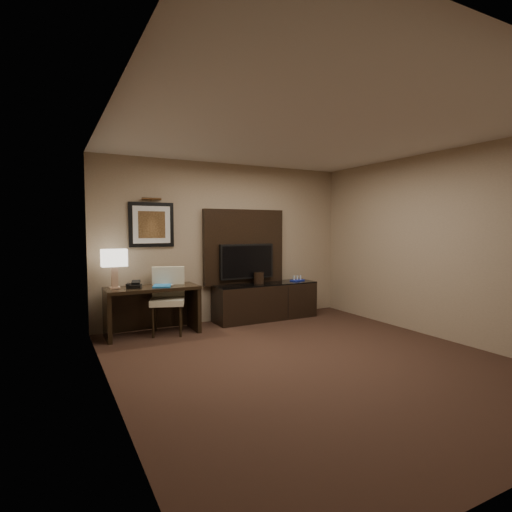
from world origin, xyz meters
TOP-DOWN VIEW (x-y plane):
  - floor at (0.00, 0.00)m, footprint 4.50×5.00m
  - ceiling at (0.00, 0.00)m, footprint 4.50×5.00m
  - wall_back at (0.00, 2.50)m, footprint 4.50×0.01m
  - wall_left at (-2.25, 0.00)m, footprint 0.01×5.00m
  - wall_right at (2.25, 0.00)m, footprint 0.01×5.00m
  - desk at (-1.39, 2.10)m, footprint 1.35×0.58m
  - credenza at (0.60, 2.20)m, footprint 1.85×0.52m
  - tv_wall_panel at (0.30, 2.44)m, footprint 1.50×0.12m
  - tv at (0.30, 2.34)m, footprint 1.00×0.08m
  - artwork at (-1.30, 2.48)m, footprint 0.70×0.04m
  - picture_light at (-1.30, 2.44)m, footprint 0.04×0.04m
  - desk_chair at (-1.19, 2.03)m, footprint 0.65×0.70m
  - table_lamp at (-1.91, 2.18)m, footprint 0.36×0.27m
  - desk_phone at (-1.66, 2.08)m, footprint 0.25×0.23m
  - blue_folder at (-1.26, 2.05)m, footprint 0.35×0.40m
  - book at (-1.28, 2.10)m, footprint 0.17×0.07m
  - ice_bucket at (0.47, 2.22)m, footprint 0.21×0.21m
  - minibar_tray at (1.27, 2.21)m, footprint 0.27×0.20m

SIDE VIEW (x-z plane):
  - floor at x=0.00m, z-range -0.01..0.00m
  - credenza at x=0.60m, z-range 0.00..0.64m
  - desk at x=-1.39m, z-range 0.00..0.72m
  - desk_chair at x=-1.19m, z-range 0.00..1.02m
  - minibar_tray at x=1.27m, z-range 0.64..0.72m
  - ice_bucket at x=0.47m, z-range 0.64..0.83m
  - blue_folder at x=-1.26m, z-range 0.72..0.75m
  - desk_phone at x=-1.66m, z-range 0.72..0.82m
  - book at x=-1.28m, z-range 0.72..0.95m
  - table_lamp at x=-1.91m, z-range 0.72..1.25m
  - tv at x=0.30m, z-range 0.72..1.32m
  - tv_wall_panel at x=0.30m, z-range 0.62..1.92m
  - wall_back at x=0.00m, z-range 0.00..2.70m
  - wall_left at x=-2.25m, z-range 0.00..2.70m
  - wall_right at x=2.25m, z-range 0.00..2.70m
  - artwork at x=-1.30m, z-range 1.30..2.00m
  - picture_light at x=-1.30m, z-range 1.90..2.20m
  - ceiling at x=0.00m, z-range 2.70..2.71m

